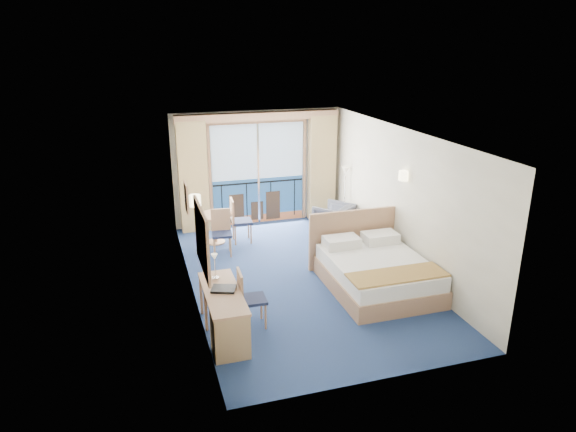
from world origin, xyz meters
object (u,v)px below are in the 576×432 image
object	(u,v)px
round_table	(215,221)
desk_chair	(248,295)
armchair	(334,219)
bed	(376,271)
table_chair_a	(238,218)
desk	(228,325)
floor_lamp	(345,181)
nightstand	(371,240)
table_chair_b	(221,229)

from	to	relation	value
round_table	desk_chair	bearing A→B (deg)	-91.38
armchair	round_table	bearing A→B (deg)	-42.92
armchair	bed	bearing A→B (deg)	45.40
armchair	table_chair_a	xyz separation A→B (m)	(-2.21, 0.11, 0.21)
armchair	desk_chair	size ratio (longest dim) A/B	0.83
round_table	desk	bearing A→B (deg)	-96.71
floor_lamp	desk_chair	xyz separation A→B (m)	(-3.21, -3.81, -0.57)
armchair	nightstand	bearing A→B (deg)	65.41
armchair	round_table	xyz separation A→B (m)	(-2.69, 0.22, 0.15)
nightstand	table_chair_a	distance (m)	2.91
desk_chair	round_table	xyz separation A→B (m)	(0.09, 3.61, -0.03)
nightstand	armchair	world-z (taller)	armchair
bed	desk_chair	size ratio (longest dim) A/B	2.32
nightstand	round_table	distance (m)	3.38
floor_lamp	armchair	bearing A→B (deg)	-135.75
bed	table_chair_b	xyz separation A→B (m)	(-2.35, 2.35, 0.21)
floor_lamp	table_chair_b	size ratio (longest dim) A/B	1.54
bed	floor_lamp	world-z (taller)	floor_lamp
floor_lamp	table_chair_b	distance (m)	3.25
desk_chair	bed	bearing A→B (deg)	-73.24
table_chair_a	table_chair_b	world-z (taller)	table_chair_a
round_table	bed	bearing A→B (deg)	-51.30
bed	round_table	size ratio (longest dim) A/B	2.98
nightstand	armchair	distance (m)	1.34
table_chair_b	round_table	bearing A→B (deg)	99.58
nightstand	desk_chair	bearing A→B (deg)	-145.94
floor_lamp	table_chair_b	xyz separation A→B (m)	(-3.09, -0.83, -0.57)
desk_chair	table_chair_a	world-z (taller)	table_chair_a
table_chair_a	bed	bearing A→B (deg)	-142.86
desk	table_chair_b	size ratio (longest dim) A/B	1.63
desk	table_chair_b	xyz separation A→B (m)	(0.52, 3.52, 0.13)
nightstand	desk_chair	xyz separation A→B (m)	(-3.10, -2.09, 0.25)
desk	table_chair_a	distance (m)	4.17
desk	round_table	world-z (taller)	desk
floor_lamp	round_table	world-z (taller)	floor_lamp
armchair	table_chair_b	size ratio (longest dim) A/B	0.82
armchair	desk	world-z (taller)	desk
nightstand	table_chair_a	xyz separation A→B (m)	(-2.53, 1.41, 0.28)
bed	nightstand	size ratio (longest dim) A/B	3.93
floor_lamp	table_chair_a	world-z (taller)	floor_lamp
desk	desk_chair	distance (m)	0.69
bed	table_chair_b	size ratio (longest dim) A/B	2.30
nightstand	floor_lamp	bearing A→B (deg)	86.33
desk	desk_chair	xyz separation A→B (m)	(0.40, 0.55, 0.13)
armchair	table_chair_a	size ratio (longest dim) A/B	0.78
desk_chair	table_chair_a	xyz separation A→B (m)	(0.57, 3.51, 0.03)
nightstand	bed	bearing A→B (deg)	-113.06
bed	desk_chair	bearing A→B (deg)	-165.69
floor_lamp	nightstand	bearing A→B (deg)	-93.67
nightstand	table_chair_a	bearing A→B (deg)	150.78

